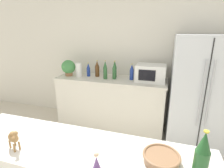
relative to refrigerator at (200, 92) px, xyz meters
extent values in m
cube|color=silver|center=(-1.10, 0.40, 0.43)|extent=(8.00, 0.06, 2.55)
cube|color=silver|center=(-1.45, 0.07, -0.40)|extent=(1.93, 0.60, 0.89)
cube|color=silver|center=(-1.45, 0.07, 0.06)|extent=(1.96, 0.63, 0.03)
cube|color=silver|center=(0.00, 0.00, 0.00)|extent=(0.86, 0.71, 1.69)
cube|color=black|center=(0.00, -0.36, 0.00)|extent=(0.01, 0.01, 1.62)
cylinder|color=#B2B5BA|center=(-0.05, -0.37, 0.08)|extent=(0.02, 0.02, 0.93)
cylinder|color=#B2B5BA|center=(0.05, -0.37, 0.08)|extent=(0.02, 0.02, 0.93)
cube|color=silver|center=(-1.09, -1.88, 0.10)|extent=(1.89, 0.51, 0.03)
cylinder|color=#9E6B47|center=(-2.26, 0.03, 0.12)|extent=(0.13, 0.13, 0.07)
sphere|color=#478E4C|center=(-2.26, 0.03, 0.25)|extent=(0.25, 0.25, 0.25)
cylinder|color=white|center=(-2.04, 0.02, 0.21)|extent=(0.11, 0.11, 0.25)
cube|color=white|center=(-0.76, 0.09, 0.22)|extent=(0.48, 0.36, 0.28)
cube|color=black|center=(-0.80, -0.09, 0.22)|extent=(0.26, 0.01, 0.17)
cylinder|color=#2D6033|center=(-1.40, 0.15, 0.18)|extent=(0.06, 0.06, 0.19)
cone|color=#2D6033|center=(-1.40, 0.15, 0.33)|extent=(0.06, 0.06, 0.11)
cylinder|color=gold|center=(-1.40, 0.15, 0.38)|extent=(0.02, 0.02, 0.01)
cylinder|color=#2D6033|center=(-1.38, 0.05, 0.18)|extent=(0.06, 0.06, 0.19)
cone|color=#2D6033|center=(-1.38, 0.05, 0.33)|extent=(0.06, 0.06, 0.11)
cylinder|color=gold|center=(-1.38, 0.05, 0.39)|extent=(0.02, 0.02, 0.01)
cylinder|color=brown|center=(-1.73, 0.13, 0.17)|extent=(0.08, 0.08, 0.19)
cone|color=brown|center=(-1.73, 0.13, 0.32)|extent=(0.08, 0.08, 0.10)
cylinder|color=gold|center=(-1.73, 0.13, 0.38)|extent=(0.03, 0.03, 0.01)
cylinder|color=navy|center=(-1.08, 0.09, 0.17)|extent=(0.07, 0.07, 0.17)
cone|color=navy|center=(-1.08, 0.09, 0.30)|extent=(0.06, 0.06, 0.10)
cylinder|color=gold|center=(-1.08, 0.09, 0.35)|extent=(0.02, 0.02, 0.01)
cylinder|color=navy|center=(-1.89, 0.09, 0.16)|extent=(0.06, 0.06, 0.16)
cone|color=navy|center=(-1.89, 0.09, 0.28)|extent=(0.06, 0.06, 0.09)
cylinder|color=gold|center=(-1.89, 0.09, 0.33)|extent=(0.02, 0.02, 0.01)
cylinder|color=#2D6033|center=(-1.53, 0.01, 0.18)|extent=(0.07, 0.07, 0.20)
cone|color=#2D6033|center=(-1.53, 0.01, 0.34)|extent=(0.06, 0.06, 0.11)
cylinder|color=gold|center=(-1.53, 0.01, 0.40)|extent=(0.02, 0.02, 0.01)
cylinder|color=#235628|center=(-0.33, -1.95, 0.22)|extent=(0.07, 0.07, 0.20)
cone|color=#235628|center=(-0.33, -1.95, 0.37)|extent=(0.07, 0.07, 0.11)
cylinder|color=gold|center=(-0.33, -1.95, 0.43)|extent=(0.03, 0.03, 0.01)
cylinder|color=#8C6647|center=(-0.52, -1.86, 0.15)|extent=(0.21, 0.21, 0.05)
torus|color=#8C6647|center=(-0.52, -1.86, 0.17)|extent=(0.23, 0.23, 0.02)
ellipsoid|color=olive|center=(-1.48, -2.02, 0.21)|extent=(0.12, 0.09, 0.06)
sphere|color=olive|center=(-1.48, -2.02, 0.23)|extent=(0.04, 0.04, 0.04)
cylinder|color=olive|center=(-1.43, -2.04, 0.24)|extent=(0.02, 0.02, 0.05)
sphere|color=olive|center=(-1.43, -2.04, 0.26)|extent=(0.03, 0.03, 0.03)
cylinder|color=olive|center=(-1.44, -2.01, 0.15)|extent=(0.01, 0.01, 0.06)
cylinder|color=olive|center=(-1.46, -2.04, 0.15)|extent=(0.01, 0.01, 0.06)
cylinder|color=olive|center=(-1.51, -1.99, 0.15)|extent=(0.01, 0.01, 0.06)
cylinder|color=olive|center=(-1.52, -2.02, 0.15)|extent=(0.01, 0.01, 0.06)
cone|color=#6B4784|center=(-0.88, -2.02, 0.16)|extent=(0.05, 0.05, 0.08)
sphere|color=beige|center=(-0.88, -2.02, 0.22)|extent=(0.03, 0.03, 0.03)
camera|label=1|loc=(-0.55, -2.79, 0.90)|focal=28.00mm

